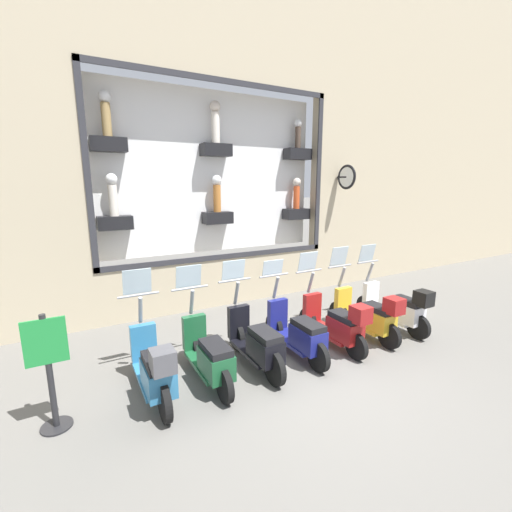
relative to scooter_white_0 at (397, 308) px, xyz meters
The scene contains 10 objects.
ground_plane 2.55m from the scooter_white_0, 99.36° to the left, with size 120.00×120.00×0.00m, color #66635E.
building_facade 6.48m from the scooter_white_0, 37.77° to the left, with size 1.24×36.00×10.84m.
scooter_white_0 is the anchor object (origin of this frame).
scooter_yellow_1 0.80m from the scooter_white_0, 90.01° to the left, with size 1.79×0.60×1.65m.
scooter_red_2 1.60m from the scooter_white_0, 90.11° to the left, with size 1.79×0.60×1.61m.
scooter_navy_3 2.41m from the scooter_white_0, 88.53° to the left, with size 1.80×0.61×1.54m.
scooter_black_4 3.21m from the scooter_white_0, 88.80° to the left, with size 1.81×0.60×1.62m.
scooter_green_5 4.01m from the scooter_white_0, 89.09° to the left, with size 1.80×0.60×1.62m.
scooter_teal_6 4.81m from the scooter_white_0, 89.94° to the left, with size 1.80×0.61×1.66m.
shop_sign_post 6.01m from the scooter_white_0, 89.77° to the left, with size 0.36×0.45×1.45m.
Camera 1 is at (-3.92, 3.16, 2.89)m, focal length 24.00 mm.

